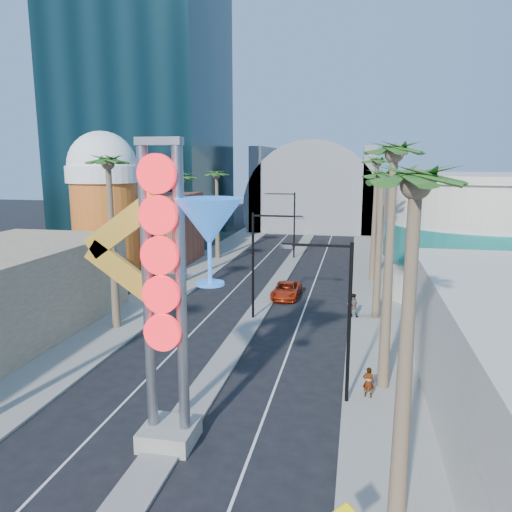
{
  "coord_description": "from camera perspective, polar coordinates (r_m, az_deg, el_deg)",
  "views": [
    {
      "loc": [
        7.4,
        -15.01,
        11.67
      ],
      "look_at": [
        0.55,
        18.44,
        5.14
      ],
      "focal_mm": 35.0,
      "sensor_mm": 36.0,
      "label": 1
    }
  ],
  "objects": [
    {
      "name": "brick_filler_west",
      "position": [
        58.45,
        -12.15,
        3.04
      ],
      "size": [
        10.0,
        10.0,
        8.0
      ],
      "primitive_type": "cube",
      "color": "brown",
      "rests_on": "ground"
    },
    {
      "name": "sidewalk_west",
      "position": [
        54.05,
        -6.93,
        -1.64
      ],
      "size": [
        5.0,
        100.0,
        0.15
      ],
      "primitive_type": "cube",
      "color": "gray",
      "rests_on": "ground"
    },
    {
      "name": "median",
      "position": [
        54.77,
        3.54,
        -1.42
      ],
      "size": [
        1.6,
        84.0,
        0.15
      ],
      "primitive_type": "cube",
      "color": "gray",
      "rests_on": "ground"
    },
    {
      "name": "palm_7",
      "position": [
        49.05,
        13.63,
        9.54
      ],
      "size": [
        2.4,
        2.4,
        12.7
      ],
      "color": "brown",
      "rests_on": "ground"
    },
    {
      "name": "canopy",
      "position": [
        87.64,
        6.72,
        5.93
      ],
      "size": [
        22.0,
        16.0,
        22.0
      ],
      "color": "slate",
      "rests_on": "ground"
    },
    {
      "name": "ground",
      "position": [
        20.41,
        -13.18,
        -24.38
      ],
      "size": [
        240.0,
        240.0,
        0.0
      ],
      "primitive_type": "plane",
      "color": "black",
      "rests_on": "ground"
    },
    {
      "name": "palm_4",
      "position": [
        15.15,
        17.67,
        5.42
      ],
      "size": [
        2.4,
        2.4,
        12.2
      ],
      "color": "brown",
      "rests_on": "ground"
    },
    {
      "name": "beer_mug",
      "position": [
        51.34,
        -16.94,
        6.08
      ],
      "size": [
        7.0,
        7.0,
        14.5
      ],
      "color": "orange",
      "rests_on": "ground"
    },
    {
      "name": "hotel_tower",
      "position": [
        74.38,
        -12.77,
        20.9
      ],
      "size": [
        20.0,
        20.0,
        50.0
      ],
      "primitive_type": "cube",
      "color": "black",
      "rests_on": "ground"
    },
    {
      "name": "palm_6",
      "position": [
        37.09,
        14.17,
        7.81
      ],
      "size": [
        2.4,
        2.4,
        11.7
      ],
      "color": "brown",
      "rests_on": "ground"
    },
    {
      "name": "streetlight_0",
      "position": [
        36.32,
        0.49,
        0.04
      ],
      "size": [
        3.79,
        0.25,
        8.0
      ],
      "color": "black",
      "rests_on": "ground"
    },
    {
      "name": "pedestrian_b",
      "position": [
        38.21,
        11.01,
        -5.54
      ],
      "size": [
        0.87,
        0.68,
        1.78
      ],
      "primitive_type": "imported",
      "rotation": [
        0.0,
        0.0,
        3.13
      ],
      "color": "gray",
      "rests_on": "sidewalk_east"
    },
    {
      "name": "streetlight_2",
      "position": [
        24.02,
        9.53,
        -5.87
      ],
      "size": [
        3.45,
        0.25,
        8.0
      ],
      "color": "black",
      "rests_on": "ground"
    },
    {
      "name": "palm_3",
      "position": [
        59.37,
        -4.52,
        8.68
      ],
      "size": [
        2.4,
        2.4,
        11.2
      ],
      "color": "brown",
      "rests_on": "ground"
    },
    {
      "name": "streetlight_1",
      "position": [
        59.93,
        3.89,
        4.29
      ],
      "size": [
        3.79,
        0.25,
        8.0
      ],
      "color": "black",
      "rests_on": "ground"
    },
    {
      "name": "turquoise_building",
      "position": [
        46.69,
        24.59,
        1.93
      ],
      "size": [
        16.6,
        16.6,
        10.6
      ],
      "color": "beige",
      "rests_on": "ground"
    },
    {
      "name": "palm_1",
      "position": [
        35.09,
        -16.5,
        9.0
      ],
      "size": [
        2.4,
        2.4,
        12.7
      ],
      "color": "brown",
      "rests_on": "ground"
    },
    {
      "name": "filler_east",
      "position": [
        63.95,
        19.29,
        4.23
      ],
      "size": [
        10.0,
        20.0,
        10.0
      ],
      "primitive_type": "cube",
      "color": "#957A60",
      "rests_on": "ground"
    },
    {
      "name": "red_pickup",
      "position": [
        43.3,
        3.49,
        -3.92
      ],
      "size": [
        2.31,
        4.84,
        1.33
      ],
      "primitive_type": "imported",
      "rotation": [
        0.0,
        0.0,
        -0.02
      ],
      "color": "#B92C0E",
      "rests_on": "ground"
    },
    {
      "name": "palm_2",
      "position": [
        47.96,
        -8.52,
        8.09
      ],
      "size": [
        2.4,
        2.4,
        11.2
      ],
      "color": "brown",
      "rests_on": "ground"
    },
    {
      "name": "neon_sign",
      "position": [
        19.63,
        -8.33,
        -2.14
      ],
      "size": [
        6.53,
        2.6,
        12.55
      ],
      "color": "gray",
      "rests_on": "ground"
    },
    {
      "name": "pedestrian_a",
      "position": [
        25.99,
        12.72,
        -13.88
      ],
      "size": [
        0.62,
        0.45,
        1.55
      ],
      "primitive_type": "imported",
      "rotation": [
        0.0,
        0.0,
        2.99
      ],
      "color": "gray",
      "rests_on": "sidewalk_east"
    },
    {
      "name": "palm_5",
      "position": [
        25.07,
        15.45,
        9.52
      ],
      "size": [
        2.4,
        2.4,
        13.2
      ],
      "color": "brown",
      "rests_on": "ground"
    },
    {
      "name": "sidewalk_east",
      "position": [
        51.38,
        13.62,
        -2.53
      ],
      "size": [
        5.0,
        100.0,
        0.15
      ],
      "primitive_type": "cube",
      "color": "gray",
      "rests_on": "ground"
    }
  ]
}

